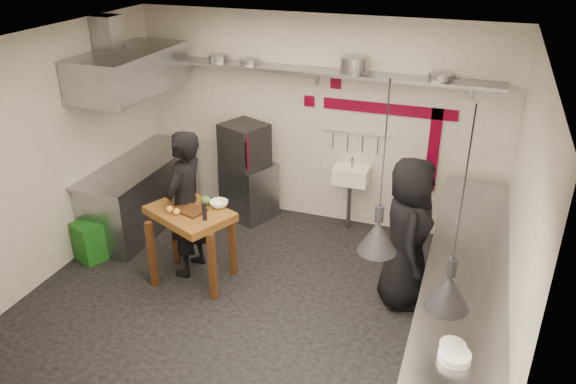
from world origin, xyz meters
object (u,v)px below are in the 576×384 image
(green_bin, at_px, (91,241))
(chef_right, at_px, (408,234))
(combi_oven, at_px, (244,145))
(chef_left, at_px, (186,204))
(oven_stand, at_px, (249,190))
(prep_table, at_px, (193,246))

(green_bin, height_order, chef_right, chef_right)
(combi_oven, distance_m, chef_left, 1.51)
(chef_left, xyz_separation_m, chef_right, (2.49, 0.25, -0.04))
(combi_oven, xyz_separation_m, chef_right, (2.41, -1.25, -0.24))
(chef_left, bearing_deg, oven_stand, 177.27)
(prep_table, height_order, chef_left, chef_left)
(chef_left, distance_m, chef_right, 2.51)
(oven_stand, bearing_deg, prep_table, -65.56)
(prep_table, relative_size, chef_left, 0.52)
(green_bin, relative_size, prep_table, 0.54)
(chef_right, bearing_deg, oven_stand, 49.84)
(oven_stand, xyz_separation_m, chef_left, (-0.11, -1.54, 0.48))
(combi_oven, bearing_deg, oven_stand, 83.24)
(oven_stand, height_order, green_bin, oven_stand)
(oven_stand, xyz_separation_m, green_bin, (-1.39, -1.72, -0.15))
(oven_stand, distance_m, prep_table, 1.71)
(prep_table, bearing_deg, combi_oven, 116.42)
(combi_oven, bearing_deg, green_bin, -105.67)
(chef_right, bearing_deg, prep_table, 88.34)
(green_bin, relative_size, chef_left, 0.28)
(green_bin, bearing_deg, chef_right, 6.41)
(green_bin, xyz_separation_m, prep_table, (1.42, 0.01, 0.21))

